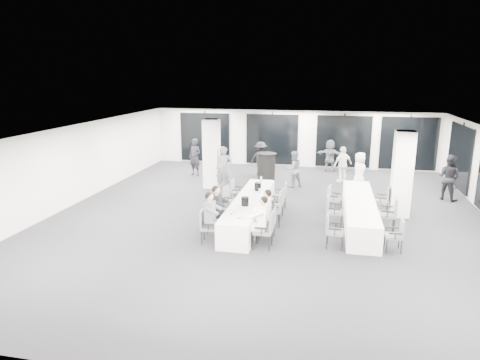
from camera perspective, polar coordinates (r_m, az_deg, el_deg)
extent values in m
cube|color=#222227|center=(14.12, 3.76, -4.88)|extent=(14.00, 16.00, 0.02)
cube|color=white|center=(13.47, 3.95, 6.54)|extent=(14.00, 16.00, 0.02)
cube|color=silver|center=(16.24, -21.44, 1.84)|extent=(0.02, 16.00, 2.80)
cube|color=silver|center=(21.55, 6.94, 5.49)|extent=(14.00, 0.02, 2.80)
cube|color=silver|center=(6.38, -7.02, -15.74)|extent=(14.00, 0.02, 2.80)
cube|color=black|center=(21.49, 6.92, 5.33)|extent=(13.60, 0.06, 2.50)
cube|color=silver|center=(17.37, -3.80, 3.52)|extent=(0.60, 0.60, 2.80)
cube|color=silver|center=(14.75, 20.79, 0.74)|extent=(0.60, 0.60, 2.80)
cube|color=silver|center=(13.51, 1.28, -4.01)|extent=(0.90, 5.00, 0.75)
cube|color=silver|center=(13.85, 15.63, -4.09)|extent=(0.90, 5.00, 0.75)
cylinder|color=black|center=(18.73, 3.55, 1.77)|extent=(0.75, 0.75, 1.18)
cylinder|color=black|center=(18.62, 3.58, 3.55)|extent=(0.86, 0.86, 0.02)
cube|color=#55585D|center=(11.87, -4.07, -6.33)|extent=(0.50, 0.52, 0.08)
cube|color=#55585D|center=(11.82, -5.12, -5.10)|extent=(0.11, 0.45, 0.45)
cylinder|color=black|center=(12.16, -4.82, -7.03)|extent=(0.03, 0.03, 0.40)
cylinder|color=black|center=(11.81, -5.13, -7.69)|extent=(0.03, 0.03, 0.40)
cylinder|color=black|center=(12.11, -3.00, -7.10)|extent=(0.03, 0.03, 0.40)
cylinder|color=black|center=(11.75, -3.26, -7.77)|extent=(0.03, 0.03, 0.40)
cube|color=black|center=(12.04, -3.91, -5.19)|extent=(0.33, 0.08, 0.04)
cube|color=black|center=(11.59, -4.27, -5.98)|extent=(0.33, 0.08, 0.04)
cube|color=#55585D|center=(12.50, -3.19, -5.14)|extent=(0.58, 0.59, 0.08)
cube|color=#55585D|center=(12.52, -4.10, -3.79)|extent=(0.18, 0.47, 0.47)
cylinder|color=black|center=(12.84, -3.52, -5.79)|extent=(0.04, 0.04, 0.42)
cylinder|color=black|center=(12.51, -4.45, -6.35)|extent=(0.04, 0.04, 0.42)
cylinder|color=black|center=(12.66, -1.90, -6.08)|extent=(0.04, 0.04, 0.42)
cylinder|color=black|center=(12.32, -2.81, -6.66)|extent=(0.04, 0.04, 0.42)
cube|color=black|center=(12.65, -2.63, -4.06)|extent=(0.35, 0.13, 0.04)
cube|color=black|center=(12.23, -3.79, -4.72)|extent=(0.35, 0.13, 0.04)
cube|color=#55585D|center=(13.26, -2.24, -3.98)|extent=(0.56, 0.57, 0.08)
cube|color=#55585D|center=(13.19, -3.23, -2.83)|extent=(0.15, 0.47, 0.47)
cylinder|color=black|center=(13.55, -3.06, -4.71)|extent=(0.04, 0.04, 0.42)
cylinder|color=black|center=(13.16, -3.18, -5.29)|extent=(0.04, 0.04, 0.42)
cylinder|color=black|center=(13.52, -1.32, -4.73)|extent=(0.04, 0.04, 0.42)
cylinder|color=black|center=(13.14, -1.38, -5.30)|extent=(0.04, 0.04, 0.42)
cube|color=black|center=(13.45, -2.19, -2.94)|extent=(0.35, 0.11, 0.04)
cube|color=black|center=(12.96, -2.31, -3.60)|extent=(0.35, 0.11, 0.04)
cube|color=#55585D|center=(14.31, -1.14, -2.77)|extent=(0.53, 0.54, 0.08)
cube|color=#55585D|center=(14.33, -1.88, -1.69)|extent=(0.15, 0.43, 0.43)
cylinder|color=black|center=(14.62, -1.47, -3.35)|extent=(0.03, 0.03, 0.39)
cylinder|color=black|center=(14.30, -2.15, -3.75)|extent=(0.03, 0.03, 0.39)
cylinder|color=black|center=(14.46, -0.13, -3.54)|extent=(0.03, 0.03, 0.39)
cylinder|color=black|center=(14.14, -0.79, -3.95)|extent=(0.03, 0.03, 0.39)
cube|color=black|center=(14.47, -0.73, -1.92)|extent=(0.32, 0.11, 0.04)
cube|color=black|center=(14.06, -1.57, -2.39)|extent=(0.32, 0.11, 0.04)
cube|color=#55585D|center=(15.27, -0.27, -1.71)|extent=(0.43, 0.45, 0.07)
cube|color=#55585D|center=(15.24, -1.02, -0.76)|extent=(0.06, 0.43, 0.43)
cylinder|color=black|center=(15.54, -0.80, -2.30)|extent=(0.03, 0.03, 0.38)
cylinder|color=black|center=(15.19, -1.10, -2.68)|extent=(0.03, 0.03, 0.38)
cylinder|color=black|center=(15.47, 0.55, -2.38)|extent=(0.03, 0.03, 0.38)
cylinder|color=black|center=(15.12, 0.28, -2.77)|extent=(0.03, 0.03, 0.38)
cube|color=black|center=(15.44, -0.09, -0.92)|extent=(0.32, 0.04, 0.04)
cube|color=black|center=(15.00, -0.45, -1.37)|extent=(0.32, 0.04, 0.04)
cube|color=#55585D|center=(11.50, 3.10, -6.83)|extent=(0.49, 0.51, 0.08)
cube|color=#55585D|center=(11.37, 4.25, -5.60)|extent=(0.08, 0.48, 0.48)
cylinder|color=black|center=(11.37, 3.92, -8.47)|extent=(0.04, 0.04, 0.43)
cylinder|color=black|center=(11.75, 4.28, -7.71)|extent=(0.04, 0.04, 0.43)
cylinder|color=black|center=(11.44, 1.85, -8.29)|extent=(0.04, 0.04, 0.43)
cylinder|color=black|center=(11.82, 2.28, -7.55)|extent=(0.04, 0.04, 0.43)
cube|color=black|center=(11.20, 2.86, -6.44)|extent=(0.35, 0.05, 0.04)
cube|color=black|center=(11.68, 3.35, -5.58)|extent=(0.35, 0.05, 0.04)
cube|color=#55585D|center=(12.14, 3.59, -5.90)|extent=(0.44, 0.46, 0.08)
cube|color=#55585D|center=(12.02, 4.60, -4.81)|extent=(0.06, 0.44, 0.44)
cylinder|color=black|center=(12.02, 4.34, -7.30)|extent=(0.03, 0.03, 0.39)
cylinder|color=black|center=(12.37, 4.59, -6.67)|extent=(0.03, 0.03, 0.39)
cylinder|color=black|center=(12.07, 2.54, -7.17)|extent=(0.03, 0.03, 0.39)
cylinder|color=black|center=(12.42, 2.84, -6.55)|extent=(0.03, 0.03, 0.39)
cube|color=black|center=(11.86, 3.43, -5.54)|extent=(0.32, 0.04, 0.04)
cube|color=black|center=(12.30, 3.78, -4.82)|extent=(0.32, 0.04, 0.04)
cube|color=#55585D|center=(13.16, 4.32, -4.06)|extent=(0.56, 0.58, 0.09)
cube|color=#55585D|center=(13.07, 5.37, -2.87)|extent=(0.14, 0.50, 0.49)
cylinder|color=black|center=(13.04, 5.25, -5.46)|extent=(0.04, 0.04, 0.44)
cylinder|color=black|center=(13.45, 5.20, -4.86)|extent=(0.04, 0.04, 0.44)
cylinder|color=black|center=(13.04, 3.36, -5.44)|extent=(0.04, 0.04, 0.44)
cylinder|color=black|center=(13.44, 3.37, -4.83)|extent=(0.04, 0.04, 0.44)
cube|color=black|center=(12.85, 4.34, -3.66)|extent=(0.37, 0.10, 0.04)
cube|color=black|center=(13.36, 4.32, -2.97)|extent=(0.37, 0.10, 0.04)
cube|color=#55585D|center=(13.88, 4.74, -3.20)|extent=(0.51, 0.53, 0.08)
cube|color=#55585D|center=(13.75, 5.68, -2.18)|extent=(0.10, 0.47, 0.47)
cylinder|color=black|center=(13.72, 5.37, -4.51)|extent=(0.04, 0.04, 0.42)
cylinder|color=black|center=(14.10, 5.71, -4.00)|extent=(0.04, 0.04, 0.42)
cylinder|color=black|center=(13.80, 3.71, -4.37)|extent=(0.04, 0.04, 0.42)
cylinder|color=black|center=(14.18, 4.09, -3.87)|extent=(0.04, 0.04, 0.42)
cube|color=black|center=(13.59, 4.53, -2.81)|extent=(0.35, 0.07, 0.04)
cube|color=black|center=(14.06, 4.98, -2.23)|extent=(0.35, 0.07, 0.04)
cube|color=#55585D|center=(15.00, 5.32, -2.06)|extent=(0.50, 0.52, 0.07)
cube|color=#55585D|center=(14.95, 6.12, -1.14)|extent=(0.13, 0.43, 0.43)
cylinder|color=black|center=(14.90, 6.05, -3.10)|extent=(0.03, 0.03, 0.38)
cylinder|color=black|center=(15.25, 5.96, -2.69)|extent=(0.03, 0.03, 0.38)
cylinder|color=black|center=(14.88, 4.62, -3.09)|extent=(0.03, 0.03, 0.38)
cylinder|color=black|center=(15.23, 4.56, -2.68)|extent=(0.03, 0.03, 0.38)
cube|color=black|center=(14.73, 5.38, -1.72)|extent=(0.32, 0.09, 0.04)
cube|color=black|center=(15.18, 5.28, -1.24)|extent=(0.32, 0.09, 0.04)
cube|color=#55585D|center=(11.78, 12.56, -6.78)|extent=(0.48, 0.50, 0.08)
cube|color=#55585D|center=(11.70, 11.57, -5.49)|extent=(0.09, 0.45, 0.45)
cylinder|color=black|center=(12.06, 11.62, -7.45)|extent=(0.04, 0.04, 0.40)
cylinder|color=black|center=(11.69, 11.48, -8.14)|extent=(0.04, 0.04, 0.40)
cylinder|color=black|center=(12.05, 13.49, -7.58)|extent=(0.04, 0.04, 0.40)
cylinder|color=black|center=(11.68, 13.41, -8.27)|extent=(0.04, 0.04, 0.40)
cube|color=black|center=(11.96, 12.67, -5.62)|extent=(0.33, 0.06, 0.04)
cube|color=black|center=(11.50, 12.53, -6.42)|extent=(0.33, 0.06, 0.04)
cube|color=#55585D|center=(13.36, 12.55, -4.17)|extent=(0.51, 0.53, 0.08)
cube|color=#55585D|center=(13.29, 11.63, -2.96)|extent=(0.10, 0.48, 0.47)
cylinder|color=black|center=(13.64, 11.69, -4.85)|extent=(0.04, 0.04, 0.42)
cylinder|color=black|center=(13.25, 11.53, -5.41)|extent=(0.04, 0.04, 0.42)
cylinder|color=black|center=(13.62, 13.42, -4.98)|extent=(0.04, 0.04, 0.42)
cylinder|color=black|center=(13.23, 13.32, -5.54)|extent=(0.04, 0.04, 0.42)
cube|color=black|center=(13.55, 12.66, -3.14)|extent=(0.35, 0.07, 0.04)
cube|color=black|center=(13.06, 12.51, -3.78)|extent=(0.35, 0.07, 0.04)
cube|color=#55585D|center=(14.87, 12.52, -2.52)|extent=(0.50, 0.51, 0.07)
cube|color=#55585D|center=(14.84, 11.81, -1.53)|extent=(0.14, 0.42, 0.42)
cylinder|color=black|center=(15.13, 11.94, -3.08)|extent=(0.03, 0.03, 0.37)
cylinder|color=black|center=(14.79, 11.64, -3.46)|extent=(0.03, 0.03, 0.37)
cylinder|color=black|center=(15.07, 13.29, -3.23)|extent=(0.03, 0.03, 0.37)
cylinder|color=black|center=(14.73, 13.02, -3.61)|extent=(0.03, 0.03, 0.37)
cube|color=black|center=(15.04, 12.73, -1.73)|extent=(0.31, 0.10, 0.04)
cube|color=black|center=(14.61, 12.37, -2.17)|extent=(0.31, 0.10, 0.04)
cube|color=#55585D|center=(11.99, 19.78, -7.06)|extent=(0.44, 0.46, 0.07)
cube|color=#55585D|center=(11.95, 20.84, -5.97)|extent=(0.07, 0.42, 0.42)
cylinder|color=black|center=(11.94, 20.71, -8.40)|extent=(0.03, 0.03, 0.38)
cylinder|color=black|center=(12.27, 20.41, -7.75)|extent=(0.03, 0.03, 0.38)
cylinder|color=black|center=(11.87, 18.96, -8.37)|extent=(0.03, 0.03, 0.38)
cylinder|color=black|center=(12.21, 18.70, -7.72)|extent=(0.03, 0.03, 0.38)
cube|color=black|center=(11.73, 20.03, -6.74)|extent=(0.31, 0.05, 0.04)
cube|color=black|center=(12.15, 19.67, -5.99)|extent=(0.31, 0.05, 0.04)
cube|color=#55585D|center=(13.44, 18.97, -4.40)|extent=(0.53, 0.55, 0.09)
cube|color=#55585D|center=(13.37, 20.08, -3.29)|extent=(0.10, 0.50, 0.50)
cylinder|color=black|center=(13.33, 19.84, -5.82)|extent=(0.04, 0.04, 0.44)
cylinder|color=black|center=(13.74, 19.75, -5.23)|extent=(0.04, 0.04, 0.44)
cylinder|color=black|center=(13.31, 17.98, -5.71)|extent=(0.04, 0.04, 0.44)
cylinder|color=black|center=(13.72, 17.95, -5.12)|extent=(0.04, 0.04, 0.44)
cube|color=black|center=(13.13, 19.07, -4.01)|extent=(0.37, 0.07, 0.04)
cube|color=black|center=(13.64, 18.99, -3.33)|extent=(0.37, 0.07, 0.04)
cube|color=#55585D|center=(14.95, 18.28, -2.68)|extent=(0.54, 0.56, 0.08)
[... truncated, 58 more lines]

